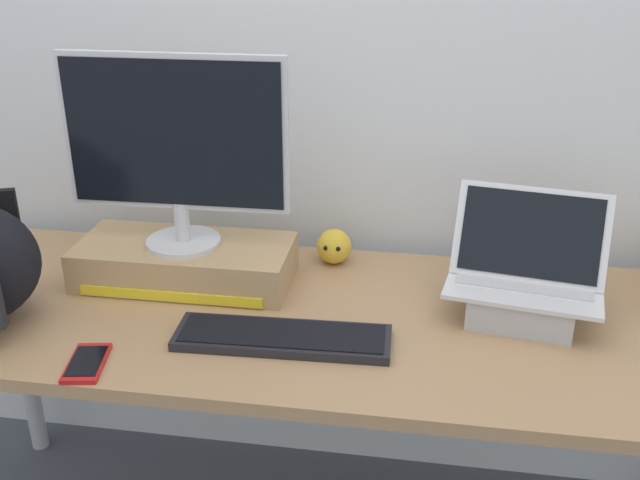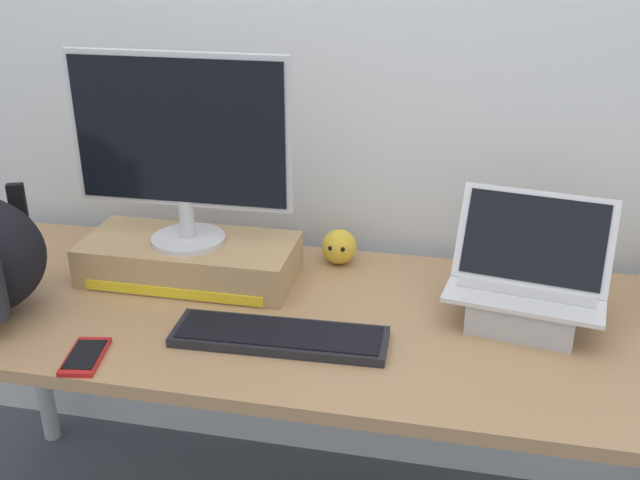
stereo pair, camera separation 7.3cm
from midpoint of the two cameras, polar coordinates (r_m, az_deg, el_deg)
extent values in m
cube|color=silver|center=(1.90, 1.05, 16.60)|extent=(7.00, 0.10, 2.60)
cube|color=#A87F56|center=(1.67, -1.26, -6.14)|extent=(2.00, 0.69, 0.03)
cylinder|color=#B2B2B7|center=(2.40, -22.71, -7.96)|extent=(0.05, 0.05, 0.69)
cube|color=tan|center=(1.82, -11.47, -1.70)|extent=(0.51, 0.23, 0.10)
cube|color=yellow|center=(1.73, -12.67, -4.29)|extent=(0.43, 0.00, 0.02)
cylinder|color=silver|center=(1.79, -11.61, -0.14)|extent=(0.18, 0.18, 0.01)
cylinder|color=silver|center=(1.77, -11.75, 1.42)|extent=(0.04, 0.04, 0.09)
cube|color=silver|center=(1.70, -12.35, 8.03)|extent=(0.52, 0.03, 0.36)
cube|color=black|center=(1.69, -12.47, 7.92)|extent=(0.49, 0.01, 0.33)
cube|color=#ADADB2|center=(1.68, 14.08, -4.67)|extent=(0.25, 0.23, 0.07)
cube|color=silver|center=(1.66, 14.22, -3.46)|extent=(0.36, 0.26, 0.01)
cube|color=#B7B7BC|center=(1.67, 14.29, -3.02)|extent=(0.30, 0.16, 0.00)
cube|color=silver|center=(1.67, 14.72, 0.38)|extent=(0.34, 0.16, 0.19)
cube|color=black|center=(1.67, 14.72, 0.39)|extent=(0.31, 0.14, 0.17)
cube|color=black|center=(1.56, -4.26, -7.54)|extent=(0.45, 0.15, 0.02)
cube|color=black|center=(1.55, -4.27, -7.18)|extent=(0.43, 0.13, 0.00)
cube|color=black|center=(1.83, -23.60, 0.49)|extent=(0.04, 0.03, 0.21)
cube|color=red|center=(1.56, -18.82, -8.99)|extent=(0.09, 0.14, 0.01)
cube|color=black|center=(1.56, -18.85, -8.81)|extent=(0.08, 0.12, 0.00)
sphere|color=gold|center=(1.87, -0.03, -0.50)|extent=(0.09, 0.09, 0.09)
sphere|color=black|center=(1.84, -0.69, -0.64)|extent=(0.01, 0.01, 0.01)
sphere|color=black|center=(1.83, 0.26, -0.70)|extent=(0.01, 0.01, 0.01)
camera|label=1|loc=(0.04, -91.32, -0.59)|focal=41.55mm
camera|label=2|loc=(0.04, 88.68, 0.59)|focal=41.55mm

